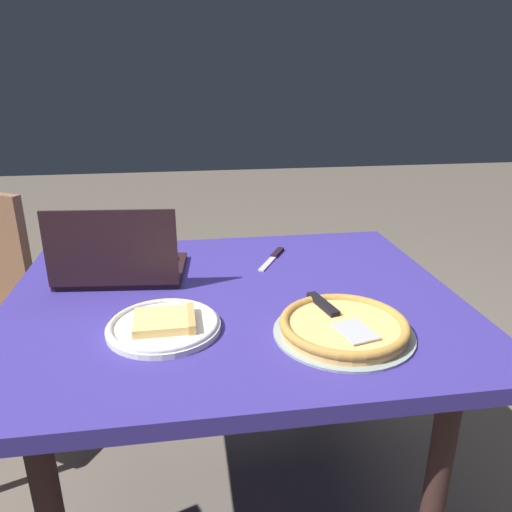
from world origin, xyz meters
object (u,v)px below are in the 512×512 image
Objects in this scene: laptop at (121,264)px; pizza_tray at (344,327)px; pizza_plate at (164,325)px; table_knife at (274,257)px; dining_table at (234,322)px.

laptop reaches higher than pizza_tray.
pizza_plate reaches higher than table_knife.
laptop is 0.67m from pizza_tray.
laptop reaches higher than pizza_plate.
laptop is 0.35m from pizza_plate.
pizza_tray is 0.51m from table_knife.
pizza_plate is 0.82× the size of pizza_tray.
laptop is at bearing -37.17° from pizza_tray.
dining_table is at bearing 151.87° from laptop.
pizza_tray is (-0.23, 0.24, 0.10)m from dining_table.
pizza_tray is (-0.40, 0.08, 0.01)m from pizza_plate.
dining_table is 6.29× the size of table_knife.
laptop is at bearing -68.28° from pizza_plate.
pizza_tray is at bearing 142.83° from laptop.
pizza_plate is at bearing 42.49° from dining_table.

